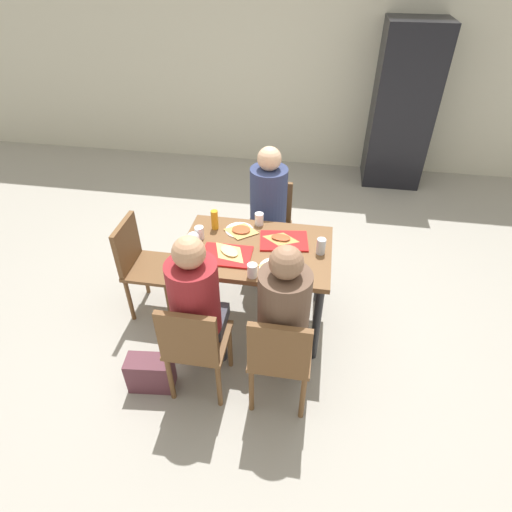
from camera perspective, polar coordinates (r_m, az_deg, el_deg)
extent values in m
cube|color=#9E998E|center=(3.63, 0.00, -8.62)|extent=(10.00, 10.00, 0.02)
cube|color=beige|center=(5.82, 5.73, 25.46)|extent=(10.00, 0.10, 2.80)
cube|color=brown|center=(3.14, 0.00, 0.80)|extent=(1.12, 0.76, 0.04)
cylinder|color=black|center=(3.25, -9.75, -7.02)|extent=(0.06, 0.06, 0.71)
cylinder|color=black|center=(3.12, 8.23, -9.17)|extent=(0.06, 0.06, 0.71)
cylinder|color=black|center=(3.71, -6.84, -0.17)|extent=(0.06, 0.06, 0.71)
cylinder|color=black|center=(3.59, 8.75, -1.77)|extent=(0.06, 0.06, 0.71)
cube|color=brown|center=(2.90, -7.85, -11.25)|extent=(0.40, 0.40, 0.03)
cube|color=brown|center=(2.63, -9.32, -11.06)|extent=(0.38, 0.04, 0.40)
cylinder|color=brown|center=(3.22, -9.63, -11.26)|extent=(0.04, 0.04, 0.43)
cylinder|color=brown|center=(3.14, -3.59, -12.16)|extent=(0.04, 0.04, 0.43)
cylinder|color=brown|center=(3.02, -11.59, -16.00)|extent=(0.04, 0.04, 0.43)
cylinder|color=brown|center=(2.94, -5.06, -17.14)|extent=(0.04, 0.04, 0.43)
cube|color=brown|center=(2.82, 3.44, -12.75)|extent=(0.40, 0.40, 0.03)
cube|color=brown|center=(2.54, 3.14, -12.75)|extent=(0.38, 0.04, 0.40)
cylinder|color=brown|center=(3.12, 0.47, -12.69)|extent=(0.04, 0.04, 0.43)
cylinder|color=brown|center=(3.10, 6.86, -13.40)|extent=(0.04, 0.04, 0.43)
cylinder|color=brown|center=(2.91, -0.63, -17.78)|extent=(0.04, 0.04, 0.43)
cylinder|color=brown|center=(2.90, 6.37, -18.59)|extent=(0.04, 0.04, 0.43)
cube|color=brown|center=(3.85, 1.66, 3.37)|extent=(0.40, 0.40, 0.03)
cube|color=brown|center=(3.89, 2.10, 7.47)|extent=(0.38, 0.04, 0.40)
cylinder|color=brown|center=(3.84, 3.76, -1.12)|extent=(0.04, 0.04, 0.43)
cylinder|color=brown|center=(3.87, -1.24, -0.61)|extent=(0.04, 0.04, 0.43)
cylinder|color=brown|center=(4.11, 4.29, 1.81)|extent=(0.04, 0.04, 0.43)
cylinder|color=brown|center=(4.14, -0.39, 2.27)|extent=(0.04, 0.04, 0.43)
cube|color=brown|center=(3.53, -13.93, -1.58)|extent=(0.40, 0.40, 0.03)
cube|color=brown|center=(3.47, -17.21, 1.50)|extent=(0.04, 0.38, 0.40)
cylinder|color=brown|center=(3.74, -10.08, -2.98)|extent=(0.04, 0.04, 0.43)
cylinder|color=brown|center=(3.50, -11.75, -6.54)|extent=(0.04, 0.04, 0.43)
cylinder|color=brown|center=(3.85, -14.89, -2.38)|extent=(0.04, 0.04, 0.43)
cylinder|color=brown|center=(3.63, -16.83, -5.78)|extent=(0.04, 0.04, 0.43)
cylinder|color=#383842|center=(3.22, -7.79, -10.54)|extent=(0.10, 0.10, 0.46)
cylinder|color=#383842|center=(3.19, -4.98, -10.95)|extent=(0.10, 0.10, 0.46)
cube|color=#383842|center=(2.93, -7.26, -8.54)|extent=(0.32, 0.28, 0.10)
cylinder|color=maroon|center=(2.64, -8.41, -5.58)|extent=(0.32, 0.32, 0.52)
sphere|color=tan|center=(2.42, -9.15, 0.48)|extent=(0.20, 0.20, 0.20)
cylinder|color=#383842|center=(3.13, 2.31, -11.88)|extent=(0.10, 0.10, 0.46)
cylinder|color=#383842|center=(3.13, 5.29, -12.21)|extent=(0.10, 0.10, 0.46)
cube|color=#383842|center=(2.85, 3.80, -9.93)|extent=(0.32, 0.28, 0.10)
cylinder|color=brown|center=(2.55, 3.81, -7.04)|extent=(0.32, 0.32, 0.52)
sphere|color=#8C664C|center=(2.32, 4.16, -0.89)|extent=(0.20, 0.20, 0.20)
cylinder|color=#383842|center=(3.79, 2.31, -1.37)|extent=(0.10, 0.10, 0.46)
cylinder|color=#383842|center=(3.81, -0.08, -1.12)|extent=(0.10, 0.10, 0.46)
cube|color=#383842|center=(3.71, 1.40, 3.09)|extent=(0.32, 0.28, 0.10)
cylinder|color=navy|center=(3.64, 1.72, 8.08)|extent=(0.32, 0.32, 0.52)
sphere|color=#DBAD89|center=(3.48, 1.83, 13.11)|extent=(0.20, 0.20, 0.20)
cube|color=red|center=(3.05, -4.05, 0.10)|extent=(0.36, 0.26, 0.02)
cube|color=red|center=(3.19, 3.82, 2.07)|extent=(0.39, 0.31, 0.02)
cylinder|color=white|center=(3.32, -2.28, 3.56)|extent=(0.22, 0.22, 0.01)
cylinder|color=white|center=(2.94, 2.57, -1.56)|extent=(0.22, 0.22, 0.01)
pyramid|color=#DBAD60|center=(3.06, -3.66, 0.56)|extent=(0.27, 0.26, 0.01)
ellipsoid|color=#D8C67F|center=(3.05, -3.66, 0.71)|extent=(0.19, 0.18, 0.01)
pyramid|color=#C68C47|center=(3.19, 3.41, 2.41)|extent=(0.22, 0.15, 0.01)
ellipsoid|color=#B74723|center=(3.19, 3.42, 2.56)|extent=(0.15, 0.10, 0.01)
pyramid|color=tan|center=(3.29, -2.04, 3.51)|extent=(0.21, 0.18, 0.01)
ellipsoid|color=#B74723|center=(3.29, -2.04, 3.65)|extent=(0.15, 0.12, 0.01)
pyramid|color=#DBAD60|center=(2.93, 2.89, -1.56)|extent=(0.21, 0.19, 0.01)
ellipsoid|color=#B74723|center=(2.92, 2.89, -1.41)|extent=(0.15, 0.13, 0.01)
cylinder|color=white|center=(3.36, 0.43, 5.07)|extent=(0.07, 0.07, 0.10)
cylinder|color=white|center=(2.84, -0.51, -1.99)|extent=(0.07, 0.07, 0.10)
cylinder|color=white|center=(3.23, -7.72, 3.17)|extent=(0.07, 0.07, 0.10)
cylinder|color=#B7BCC6|center=(3.08, 8.85, 1.33)|extent=(0.07, 0.07, 0.12)
cylinder|color=orange|center=(3.31, -5.65, 4.94)|extent=(0.06, 0.06, 0.16)
sphere|color=silver|center=(3.18, -8.57, 2.44)|extent=(0.10, 0.10, 0.10)
cube|color=#592D38|center=(3.17, -14.17, -15.20)|extent=(0.34, 0.19, 0.28)
cube|color=black|center=(5.65, 19.31, 18.58)|extent=(0.70, 0.60, 1.90)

